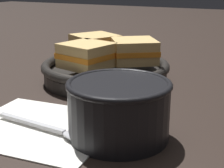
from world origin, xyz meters
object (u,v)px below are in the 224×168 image
skillet (105,71)px  sandwich_near_right (95,45)px  sandwich_near_left (134,51)px  sandwich_far_left (87,55)px  soup_bowl (119,106)px  spoon (66,133)px

skillet → sandwich_near_right: bearing=141.4°
sandwich_near_left → skillet: bearing=-161.0°
sandwich_near_right → sandwich_far_left: same height
skillet → sandwich_near_right: (-0.04, 0.03, 0.04)m
sandwich_near_left → sandwich_near_right: bearing=171.0°
soup_bowl → sandwich_near_left: bearing=109.1°
spoon → sandwich_near_right: bearing=116.9°
sandwich_near_left → sandwich_near_right: size_ratio=1.02×
skillet → sandwich_near_left: size_ratio=2.66×
spoon → sandwich_near_left: 0.29m
sandwich_near_left → sandwich_near_right: (-0.10, 0.02, 0.00)m
sandwich_near_left → sandwich_far_left: same height
sandwich_near_left → spoon: bearing=-85.0°
spoon → sandwich_near_left: (-0.02, 0.28, 0.06)m
spoon → skillet: (-0.08, 0.26, 0.01)m
spoon → sandwich_far_left: 0.23m
skillet → sandwich_near_right: sandwich_near_right is taller
spoon → sandwich_near_right: (-0.12, 0.30, 0.06)m
sandwich_far_left → soup_bowl: bearing=-48.3°
soup_bowl → skillet: 0.27m
soup_bowl → sandwich_far_left: bearing=131.7°
sandwich_near_right → sandwich_far_left: (0.04, -0.09, 0.00)m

